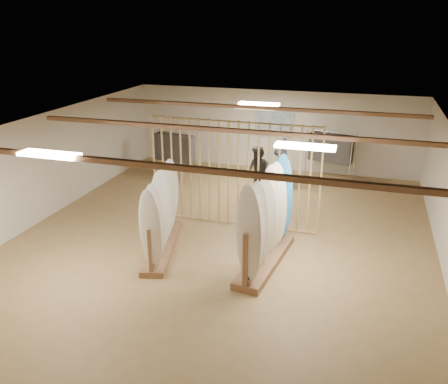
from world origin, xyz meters
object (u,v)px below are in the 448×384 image
(rack_right, at_px, (266,234))
(shopper_b, at_px, (258,170))
(rack_left, at_px, (162,224))
(clothing_rack_a, at_px, (175,148))
(shopper_a, at_px, (281,159))
(clothing_rack_b, at_px, (331,148))

(rack_right, relative_size, shopper_b, 1.46)
(rack_left, distance_m, clothing_rack_a, 5.36)
(rack_left, height_order, shopper_a, shopper_a)
(shopper_a, bearing_deg, clothing_rack_b, -107.12)
(rack_left, distance_m, shopper_a, 5.42)
(clothing_rack_b, bearing_deg, shopper_b, -109.04)
(rack_left, distance_m, rack_right, 2.46)
(rack_left, relative_size, clothing_rack_a, 1.70)
(rack_left, xyz_separation_m, clothing_rack_b, (3.23, 6.46, 0.43))
(rack_right, relative_size, clothing_rack_a, 1.68)
(clothing_rack_b, distance_m, shopper_b, 3.23)
(shopper_a, distance_m, shopper_b, 1.35)
(rack_right, xyz_separation_m, clothing_rack_b, (0.77, 6.42, 0.34))
(clothing_rack_a, xyz_separation_m, shopper_b, (3.15, -1.22, -0.12))
(shopper_b, bearing_deg, shopper_a, 106.43)
(rack_right, height_order, clothing_rack_a, rack_right)
(rack_left, height_order, clothing_rack_b, rack_left)
(shopper_b, bearing_deg, clothing_rack_b, 90.89)
(clothing_rack_b, height_order, shopper_b, shopper_b)
(shopper_a, height_order, shopper_b, shopper_a)
(shopper_a, bearing_deg, rack_right, 125.64)
(clothing_rack_a, relative_size, shopper_a, 0.84)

